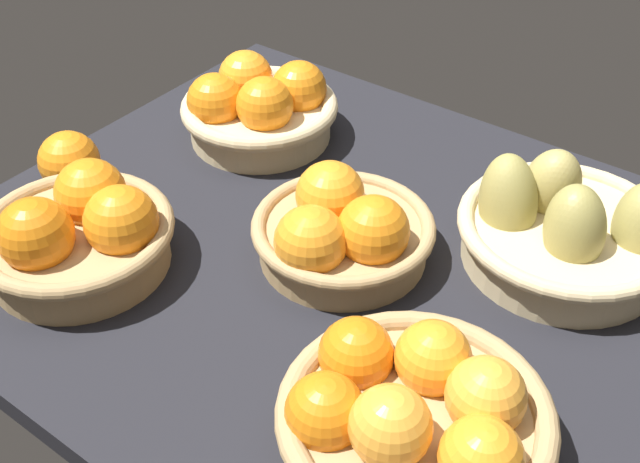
{
  "coord_description": "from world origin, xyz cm",
  "views": [
    {
      "loc": [
        -40.27,
        56.97,
        61.95
      ],
      "look_at": [
        0.35,
        2.17,
        7.0
      ],
      "focal_mm": 44.51,
      "sensor_mm": 36.0,
      "label": 1
    }
  ],
  "objects_px": {
    "basket_center": "(340,231)",
    "basket_near_left_pears": "(565,229)",
    "basket_far_right": "(79,233)",
    "basket_near_right": "(259,107)",
    "loose_orange_front_gap": "(69,161)",
    "basket_far_left": "(413,417)"
  },
  "relations": [
    {
      "from": "basket_near_left_pears",
      "to": "loose_orange_front_gap",
      "type": "xyz_separation_m",
      "value": [
        0.55,
        0.24,
        -0.0
      ]
    },
    {
      "from": "basket_near_right",
      "to": "basket_far_left",
      "type": "bearing_deg",
      "value": 143.87
    },
    {
      "from": "basket_near_left_pears",
      "to": "basket_far_right",
      "type": "relative_size",
      "value": 1.12
    },
    {
      "from": "basket_center",
      "to": "loose_orange_front_gap",
      "type": "relative_size",
      "value": 2.69
    },
    {
      "from": "basket_near_left_pears",
      "to": "basket_far_right",
      "type": "height_order",
      "value": "basket_near_left_pears"
    },
    {
      "from": "basket_far_left",
      "to": "basket_near_right",
      "type": "bearing_deg",
      "value": -36.13
    },
    {
      "from": "basket_near_left_pears",
      "to": "basket_center",
      "type": "bearing_deg",
      "value": 36.68
    },
    {
      "from": "basket_far_left",
      "to": "loose_orange_front_gap",
      "type": "bearing_deg",
      "value": -8.96
    },
    {
      "from": "basket_near_left_pears",
      "to": "basket_center",
      "type": "relative_size",
      "value": 1.18
    },
    {
      "from": "basket_far_right",
      "to": "basket_center",
      "type": "distance_m",
      "value": 0.29
    },
    {
      "from": "basket_center",
      "to": "basket_far_right",
      "type": "bearing_deg",
      "value": 38.25
    },
    {
      "from": "basket_near_left_pears",
      "to": "basket_far_left",
      "type": "relative_size",
      "value": 1.02
    },
    {
      "from": "basket_near_right",
      "to": "basket_far_left",
      "type": "distance_m",
      "value": 0.55
    },
    {
      "from": "basket_center",
      "to": "basket_far_left",
      "type": "bearing_deg",
      "value": 138.89
    },
    {
      "from": "basket_far_right",
      "to": "basket_near_right",
      "type": "bearing_deg",
      "value": -86.92
    },
    {
      "from": "basket_near_left_pears",
      "to": "basket_far_right",
      "type": "bearing_deg",
      "value": 37.52
    },
    {
      "from": "basket_far_right",
      "to": "basket_far_left",
      "type": "bearing_deg",
      "value": -179.54
    },
    {
      "from": "basket_near_right",
      "to": "loose_orange_front_gap",
      "type": "xyz_separation_m",
      "value": [
        0.11,
        0.24,
        -0.01
      ]
    },
    {
      "from": "loose_orange_front_gap",
      "to": "basket_far_right",
      "type": "bearing_deg",
      "value": 144.72
    },
    {
      "from": "basket_far_left",
      "to": "basket_far_right",
      "type": "bearing_deg",
      "value": 0.46
    },
    {
      "from": "basket_near_left_pears",
      "to": "basket_center",
      "type": "distance_m",
      "value": 0.25
    },
    {
      "from": "basket_center",
      "to": "basket_near_left_pears",
      "type": "bearing_deg",
      "value": -143.32
    }
  ]
}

